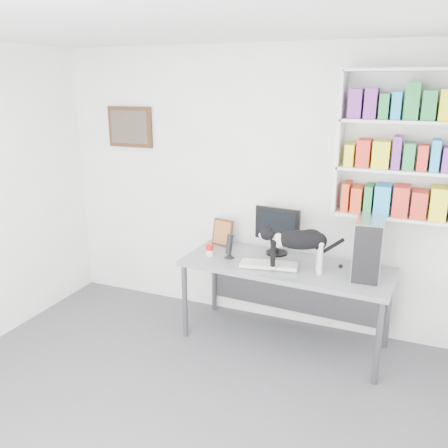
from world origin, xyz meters
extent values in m
cube|color=#4D4D52|center=(0.00, 0.00, 0.01)|extent=(4.00, 4.00, 0.01)
cube|color=silver|center=(0.00, 0.00, 2.70)|extent=(4.00, 4.00, 0.01)
cube|color=silver|center=(0.00, 2.00, 1.35)|extent=(4.00, 0.01, 2.70)
cube|color=silver|center=(1.40, 1.85, 1.85)|extent=(1.03, 0.28, 1.24)
cube|color=#4C3018|center=(-1.30, 1.97, 1.90)|extent=(0.52, 0.04, 0.42)
cube|color=slate|center=(0.54, 1.56, 0.39)|extent=(1.90, 0.82, 0.78)
cube|color=black|center=(0.39, 1.80, 1.01)|extent=(0.45, 0.25, 0.46)
cube|color=beige|center=(0.42, 1.45, 0.80)|extent=(0.53, 0.28, 0.04)
cube|color=#B1B0B5|center=(1.24, 1.61, 1.03)|extent=(0.24, 0.51, 0.50)
cylinder|color=black|center=(0.01, 1.52, 0.90)|extent=(0.14, 0.14, 0.24)
cube|color=#4C3018|center=(-0.19, 1.83, 0.92)|extent=(0.24, 0.13, 0.28)
cylinder|color=red|center=(-0.19, 1.51, 0.83)|extent=(0.09, 0.09, 0.11)
camera|label=1|loc=(1.54, -2.33, 2.36)|focal=38.00mm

